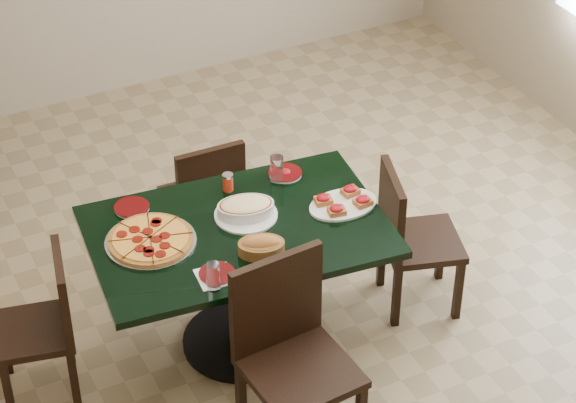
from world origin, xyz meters
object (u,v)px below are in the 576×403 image
chair_near (290,346)px  bruschetta_platter (343,202)px  lasagna_casserole (246,208)px  bread_basket (261,246)px  chair_far (206,197)px  pepperoni_pizza (151,240)px  chair_left (47,320)px  main_table (239,258)px  chair_right (409,233)px

chair_near → bruschetta_platter: bearing=40.6°
lasagna_casserole → bread_basket: size_ratio=1.22×
chair_far → bruschetta_platter: (0.43, -0.75, 0.32)m
pepperoni_pizza → lasagna_casserole: lasagna_casserole is taller
chair_near → bread_basket: (0.07, 0.44, 0.23)m
chair_far → chair_left: bearing=29.0°
main_table → chair_left: size_ratio=1.90×
chair_near → pepperoni_pizza: size_ratio=2.26×
main_table → bruschetta_platter: size_ratio=4.20×
bruschetta_platter → bread_basket: bearing=-164.1°
chair_far → pepperoni_pizza: 0.86m
chair_far → bread_basket: bread_basket is taller
chair_left → bread_basket: bearing=82.7°
chair_right → bread_basket: bearing=114.2°
chair_far → lasagna_casserole: 0.70m
main_table → chair_left: bearing=178.2°
chair_near → lasagna_casserole: 0.78m
chair_left → bruschetta_platter: bruschetta_platter is taller
pepperoni_pizza → bruschetta_platter: size_ratio=1.21×
chair_left → pepperoni_pizza: bearing=97.8°
chair_far → lasagna_casserole: size_ratio=2.59×
chair_near → pepperoni_pizza: 0.86m
chair_right → pepperoni_pizza: chair_right is taller
chair_near → main_table: bearing=81.3°
chair_left → bread_basket: size_ratio=3.07×
bread_basket → pepperoni_pizza: bearing=165.6°
chair_right → chair_left: bearing=99.9°
chair_left → pepperoni_pizza: size_ratio=1.83×
main_table → pepperoni_pizza: size_ratio=3.46×
chair_right → bread_basket: size_ratio=3.25×
lasagna_casserole → bruschetta_platter: bearing=-2.2°
chair_right → pepperoni_pizza: bearing=98.9°
lasagna_casserole → bread_basket: bearing=-86.1°
main_table → chair_right: size_ratio=1.79×
main_table → bread_basket: (0.02, -0.22, 0.22)m
chair_near → bruschetta_platter: 0.87m
chair_right → bruschetta_platter: bearing=101.3°
chair_far → bread_basket: bearing=85.7°
chair_left → pepperoni_pizza: (0.54, -0.04, 0.33)m
chair_right → bread_basket: (-0.90, -0.12, 0.32)m
pepperoni_pizza → bruschetta_platter: (0.96, -0.15, 0.01)m
chair_near → lasagna_casserole: bearing=75.7°
main_table → lasagna_casserole: size_ratio=4.76×
chair_near → bruschetta_platter: (0.59, 0.59, 0.22)m
main_table → pepperoni_pizza: bearing=174.1°
main_table → chair_right: 0.93m
chair_near → chair_right: size_ratio=1.16×
bread_basket → chair_left: bearing=-179.2°
chair_left → pepperoni_pizza: 0.63m
lasagna_casserole → chair_far: bearing=101.5°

